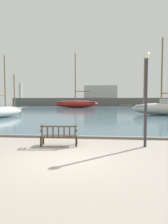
{
  "coord_description": "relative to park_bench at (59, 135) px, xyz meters",
  "views": [
    {
      "loc": [
        1.24,
        -6.62,
        2.06
      ],
      "look_at": [
        -0.34,
        10.0,
        1.0
      ],
      "focal_mm": 32.0,
      "sensor_mm": 36.0,
      "label": 1
    }
  ],
  "objects": [
    {
      "name": "sailboat_far_starboard",
      "position": [
        9.54,
        17.71,
        0.53
      ],
      "size": [
        9.26,
        3.23,
        9.72
      ],
      "color": "silver",
      "rests_on": "harbor_water"
    },
    {
      "name": "sailboat_outer_starboard",
      "position": [
        -9.08,
        12.82,
        0.26
      ],
      "size": [
        2.49,
        7.36,
        6.85
      ],
      "color": "silver",
      "rests_on": "harbor_water"
    },
    {
      "name": "sailboat_mid_port",
      "position": [
        -4.37,
        38.35,
        0.6
      ],
      "size": [
        10.35,
        3.22,
        12.7
      ],
      "color": "maroon",
      "rests_on": "harbor_water"
    },
    {
      "name": "quay_edge_kerb",
      "position": [
        0.69,
        1.86,
        -0.41
      ],
      "size": [
        40.0,
        0.3,
        0.12
      ],
      "primitive_type": "cube",
      "color": "slate",
      "rests_on": "ground"
    },
    {
      "name": "park_bench",
      "position": [
        0.0,
        0.0,
        0.0
      ],
      "size": [
        1.64,
        0.66,
        0.92
      ],
      "color": "black",
      "rests_on": "ground"
    },
    {
      "name": "lamp_post",
      "position": [
        3.76,
        0.18,
        2.01
      ],
      "size": [
        0.28,
        0.28,
        4.07
      ],
      "color": "#2D2D33",
      "rests_on": "ground"
    },
    {
      "name": "harbor_water",
      "position": [
        0.69,
        42.01,
        -0.43
      ],
      "size": [
        100.0,
        80.0,
        0.08
      ],
      "primitive_type": "cube",
      "color": "#385666",
      "rests_on": "ground"
    },
    {
      "name": "ground_plane",
      "position": [
        0.69,
        -1.99,
        -0.47
      ],
      "size": [
        160.0,
        160.0,
        0.0
      ],
      "primitive_type": "plane",
      "color": "gray"
    },
    {
      "name": "far_breakwater",
      "position": [
        0.48,
        53.44,
        1.42
      ],
      "size": [
        54.77,
        2.4,
        7.28
      ],
      "color": "#66605B",
      "rests_on": "ground"
    }
  ]
}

